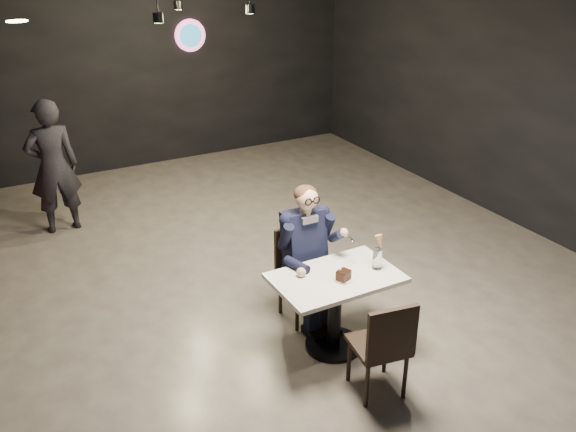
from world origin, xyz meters
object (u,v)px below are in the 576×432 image
main_table (335,312)px  sundae_glass (377,259)px  chair_far (304,276)px  chair_near (378,343)px  passerby (53,167)px  seated_man (304,253)px

main_table → sundae_glass: size_ratio=5.81×
sundae_glass → main_table: bearing=171.3°
chair_far → chair_near: bearing=-90.0°
main_table → sundae_glass: (0.39, -0.06, 0.47)m
main_table → passerby: 4.15m
chair_near → seated_man: size_ratio=0.64×
chair_near → seated_man: 1.23m
main_table → passerby: passerby is taller
seated_man → main_table: bearing=-90.0°
passerby → seated_man: bearing=117.2°
sundae_glass → passerby: passerby is taller
chair_far → seated_man: bearing=180.0°
main_table → chair_near: (-0.00, -0.65, 0.09)m
seated_man → passerby: size_ratio=0.85×
main_table → sundae_glass: bearing=-8.7°
main_table → chair_near: chair_near is taller
chair_far → sundae_glass: (0.39, -0.61, 0.38)m
main_table → chair_far: chair_far is taller
chair_near → passerby: 4.74m
main_table → sundae_glass: 0.61m
chair_far → seated_man: size_ratio=0.64×
seated_man → chair_far: bearing=0.0°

